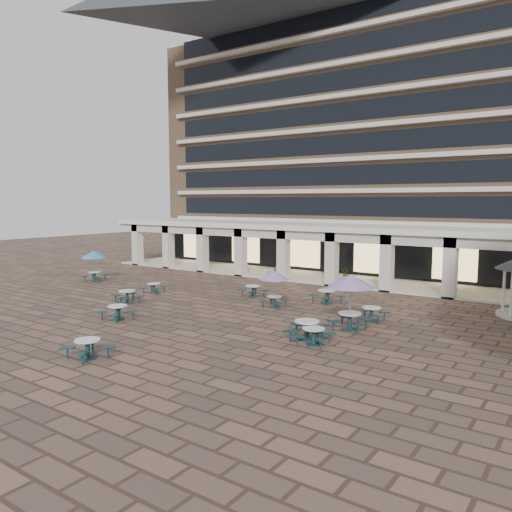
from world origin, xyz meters
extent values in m
plane|color=brown|center=(0.00, 0.00, 0.00)|extent=(120.00, 120.00, 0.00)
cube|color=#917152|center=(0.00, 25.50, 11.00)|extent=(40.00, 15.00, 22.00)
cube|color=beige|center=(0.00, 17.75, 4.50)|extent=(36.80, 0.50, 0.35)
cube|color=black|center=(0.00, 17.98, 5.80)|extent=(35.20, 0.05, 1.60)
cube|color=beige|center=(0.00, 17.75, 7.10)|extent=(36.80, 0.50, 0.35)
cube|color=black|center=(0.00, 17.98, 8.40)|extent=(35.20, 0.05, 1.60)
cube|color=beige|center=(0.00, 17.75, 9.70)|extent=(36.80, 0.50, 0.35)
cube|color=black|center=(0.00, 17.98, 11.00)|extent=(35.20, 0.05, 1.60)
cube|color=beige|center=(0.00, 17.75, 12.30)|extent=(36.80, 0.50, 0.35)
cube|color=black|center=(0.00, 17.98, 13.60)|extent=(35.20, 0.05, 1.60)
cube|color=beige|center=(0.00, 17.75, 14.90)|extent=(36.80, 0.50, 0.35)
cube|color=black|center=(0.00, 17.98, 16.20)|extent=(35.20, 0.05, 1.60)
cube|color=beige|center=(0.00, 17.75, 17.50)|extent=(36.80, 0.50, 0.35)
cube|color=black|center=(0.00, 17.98, 18.80)|extent=(35.20, 0.05, 1.60)
cube|color=beige|center=(0.00, 17.75, 20.10)|extent=(36.80, 0.50, 0.35)
cube|color=black|center=(0.00, 17.98, 21.40)|extent=(35.20, 0.05, 1.60)
cube|color=white|center=(0.00, 15.00, 4.20)|extent=(42.00, 6.60, 0.40)
cube|color=beige|center=(0.00, 12.15, 3.75)|extent=(42.00, 0.30, 0.90)
cube|color=black|center=(0.00, 17.70, 1.80)|extent=(38.00, 0.15, 3.20)
cube|color=beige|center=(0.00, 15.00, 0.06)|extent=(42.00, 6.00, 0.12)
cube|color=beige|center=(-19.00, 12.40, 2.00)|extent=(0.80, 0.80, 4.00)
cube|color=beige|center=(-14.78, 12.40, 2.00)|extent=(0.80, 0.80, 4.00)
cube|color=beige|center=(-10.56, 12.40, 2.00)|extent=(0.80, 0.80, 4.00)
cube|color=beige|center=(-6.33, 12.40, 2.00)|extent=(0.80, 0.80, 4.00)
cube|color=beige|center=(-2.11, 12.40, 2.00)|extent=(0.80, 0.80, 4.00)
cube|color=beige|center=(2.11, 12.40, 2.00)|extent=(0.80, 0.80, 4.00)
cube|color=beige|center=(6.33, 12.40, 2.00)|extent=(0.80, 0.80, 4.00)
cube|color=beige|center=(10.56, 12.40, 2.00)|extent=(0.80, 0.80, 4.00)
cube|color=#FFD88C|center=(-16.00, 17.55, 1.60)|extent=(3.20, 0.08, 2.40)
cube|color=#FFD88C|center=(-9.60, 17.55, 1.60)|extent=(3.20, 0.08, 2.40)
cube|color=#FFD88C|center=(-3.20, 17.55, 1.60)|extent=(3.20, 0.08, 2.40)
cube|color=#FFD88C|center=(3.20, 17.55, 1.60)|extent=(3.20, 0.08, 2.40)
cube|color=#FFD88C|center=(9.60, 17.55, 1.60)|extent=(3.20, 0.08, 2.40)
cylinder|color=#163D44|center=(1.85, -8.81, 0.02)|extent=(0.72, 0.72, 0.04)
cylinder|color=#163D44|center=(1.85, -8.81, 0.34)|extent=(0.18, 0.18, 0.67)
cylinder|color=silver|center=(1.85, -8.81, 0.75)|extent=(1.02, 1.02, 0.05)
cube|color=#163D44|center=(2.47, -8.31, 0.45)|extent=(0.62, 0.58, 0.05)
cylinder|color=#163D44|center=(2.47, -8.31, 0.21)|extent=(0.08, 0.08, 0.43)
cube|color=#163D44|center=(1.34, -8.20, 0.45)|extent=(0.58, 0.62, 0.05)
cylinder|color=#163D44|center=(1.34, -8.20, 0.21)|extent=(0.08, 0.08, 0.43)
cube|color=#163D44|center=(1.24, -9.32, 0.45)|extent=(0.62, 0.58, 0.05)
cylinder|color=#163D44|center=(1.24, -9.32, 0.21)|extent=(0.08, 0.08, 0.43)
cube|color=#163D44|center=(2.36, -9.43, 0.45)|extent=(0.58, 0.62, 0.05)
cylinder|color=#163D44|center=(2.36, -9.43, 0.21)|extent=(0.08, 0.08, 0.43)
cylinder|color=#163D44|center=(8.38, -1.92, 0.02)|extent=(0.69, 0.69, 0.04)
cylinder|color=#163D44|center=(8.38, -1.92, 0.32)|extent=(0.18, 0.18, 0.65)
cylinder|color=silver|center=(8.38, -1.92, 0.72)|extent=(0.98, 0.98, 0.05)
cube|color=#163D44|center=(8.86, -1.33, 0.43)|extent=(0.55, 0.59, 0.05)
cylinder|color=#163D44|center=(8.86, -1.33, 0.21)|extent=(0.08, 0.08, 0.41)
cube|color=#163D44|center=(7.78, -1.44, 0.43)|extent=(0.59, 0.55, 0.05)
cylinder|color=#163D44|center=(7.78, -1.44, 0.21)|extent=(0.08, 0.08, 0.41)
cube|color=#163D44|center=(7.90, -2.52, 0.43)|extent=(0.55, 0.59, 0.05)
cylinder|color=#163D44|center=(7.90, -2.52, 0.21)|extent=(0.08, 0.08, 0.41)
cube|color=#163D44|center=(8.98, -2.41, 0.43)|extent=(0.59, 0.55, 0.05)
cylinder|color=#163D44|center=(8.98, -2.41, 0.21)|extent=(0.08, 0.08, 0.41)
cylinder|color=#163D44|center=(-14.00, 3.52, 0.02)|extent=(0.69, 0.69, 0.04)
cylinder|color=#163D44|center=(-14.00, 3.52, 0.32)|extent=(0.18, 0.18, 0.65)
cylinder|color=silver|center=(-14.00, 3.52, 0.72)|extent=(0.98, 0.98, 0.05)
cube|color=#163D44|center=(-13.66, 4.20, 0.43)|extent=(0.49, 0.60, 0.05)
cylinder|color=#163D44|center=(-13.66, 4.20, 0.21)|extent=(0.08, 0.08, 0.41)
cube|color=#163D44|center=(-14.68, 3.86, 0.43)|extent=(0.60, 0.49, 0.05)
cylinder|color=#163D44|center=(-14.68, 3.86, 0.21)|extent=(0.08, 0.08, 0.41)
cube|color=#163D44|center=(-14.34, 2.84, 0.43)|extent=(0.49, 0.60, 0.05)
cylinder|color=#163D44|center=(-14.34, 2.84, 0.21)|extent=(0.08, 0.08, 0.41)
cube|color=#163D44|center=(-13.32, 3.18, 0.43)|extent=(0.60, 0.49, 0.05)
cylinder|color=#163D44|center=(-13.32, 3.18, 0.21)|extent=(0.08, 0.08, 0.41)
cylinder|color=gray|center=(-14.00, 3.52, 1.18)|extent=(0.05, 0.05, 2.35)
cone|color=teal|center=(-14.00, 3.52, 2.11)|extent=(2.06, 2.06, 0.54)
cylinder|color=#163D44|center=(-2.34, -3.85, 0.02)|extent=(0.72, 0.72, 0.04)
cylinder|color=#163D44|center=(-2.34, -3.85, 0.34)|extent=(0.18, 0.18, 0.68)
cylinder|color=silver|center=(-2.34, -3.85, 0.75)|extent=(1.03, 1.03, 0.05)
cube|color=#163D44|center=(-1.76, -3.30, 0.45)|extent=(0.61, 0.60, 0.05)
cylinder|color=#163D44|center=(-1.76, -3.30, 0.22)|extent=(0.08, 0.08, 0.43)
cube|color=#163D44|center=(-2.89, -3.27, 0.45)|extent=(0.60, 0.61, 0.05)
cylinder|color=#163D44|center=(-2.89, -3.27, 0.22)|extent=(0.08, 0.08, 0.43)
cube|color=#163D44|center=(-2.93, -4.40, 0.45)|extent=(0.61, 0.60, 0.05)
cylinder|color=#163D44|center=(-2.93, -4.40, 0.22)|extent=(0.08, 0.08, 0.43)
cube|color=#163D44|center=(-1.80, -4.44, 0.45)|extent=(0.60, 0.61, 0.05)
cylinder|color=#163D44|center=(-1.80, -4.44, 0.22)|extent=(0.08, 0.08, 0.43)
cylinder|color=#163D44|center=(2.76, 3.57, 0.02)|extent=(0.62, 0.62, 0.04)
cylinder|color=#163D44|center=(2.76, 3.57, 0.29)|extent=(0.16, 0.16, 0.58)
cylinder|color=silver|center=(2.76, 3.57, 0.65)|extent=(0.89, 0.89, 0.04)
cube|color=#163D44|center=(3.21, 4.09, 0.39)|extent=(0.51, 0.53, 0.04)
cylinder|color=#163D44|center=(3.21, 4.09, 0.19)|extent=(0.07, 0.07, 0.37)
cube|color=#163D44|center=(2.24, 4.02, 0.39)|extent=(0.53, 0.51, 0.04)
cylinder|color=#163D44|center=(2.24, 4.02, 0.19)|extent=(0.07, 0.07, 0.37)
cube|color=#163D44|center=(2.30, 3.05, 0.39)|extent=(0.51, 0.53, 0.04)
cylinder|color=#163D44|center=(2.30, 3.05, 0.19)|extent=(0.07, 0.07, 0.37)
cube|color=#163D44|center=(3.28, 3.11, 0.39)|extent=(0.53, 0.51, 0.04)
cylinder|color=#163D44|center=(3.28, 3.11, 0.19)|extent=(0.07, 0.07, 0.37)
cylinder|color=gray|center=(2.76, 3.57, 1.06)|extent=(0.04, 0.04, 2.12)
cone|color=#8D75B8|center=(2.76, 3.57, 1.90)|extent=(1.86, 1.86, 0.49)
cylinder|color=#163D44|center=(7.69, -1.30, 0.02)|extent=(0.79, 0.79, 0.05)
cylinder|color=#163D44|center=(7.69, -1.30, 0.37)|extent=(0.20, 0.20, 0.75)
cylinder|color=silver|center=(7.69, -1.30, 0.83)|extent=(1.13, 1.13, 0.06)
cube|color=#163D44|center=(8.09, -0.51, 0.50)|extent=(0.57, 0.70, 0.06)
cylinder|color=#163D44|center=(8.09, -0.51, 0.24)|extent=(0.09, 0.09, 0.48)
cube|color=#163D44|center=(6.90, -0.89, 0.50)|extent=(0.70, 0.57, 0.06)
cylinder|color=#163D44|center=(6.90, -0.89, 0.24)|extent=(0.09, 0.09, 0.48)
cube|color=#163D44|center=(7.28, -2.08, 0.50)|extent=(0.57, 0.70, 0.06)
cylinder|color=#163D44|center=(7.28, -2.08, 0.24)|extent=(0.09, 0.09, 0.48)
cube|color=#163D44|center=(8.47, -1.70, 0.50)|extent=(0.70, 0.57, 0.06)
cylinder|color=#163D44|center=(8.47, -1.70, 0.24)|extent=(0.09, 0.09, 0.48)
cylinder|color=#163D44|center=(-5.39, -0.60, 0.02)|extent=(0.71, 0.71, 0.04)
cylinder|color=#163D44|center=(-5.39, -0.60, 0.34)|extent=(0.18, 0.18, 0.67)
cylinder|color=silver|center=(-5.39, -0.60, 0.74)|extent=(1.02, 1.02, 0.05)
cube|color=#163D44|center=(-4.65, -0.30, 0.45)|extent=(0.63, 0.48, 0.05)
cylinder|color=#163D44|center=(-4.65, -0.30, 0.21)|extent=(0.08, 0.08, 0.43)
cube|color=#163D44|center=(-5.69, 0.14, 0.45)|extent=(0.48, 0.63, 0.05)
cylinder|color=#163D44|center=(-5.69, 0.14, 0.21)|extent=(0.08, 0.08, 0.43)
cube|color=#163D44|center=(-6.13, -0.90, 0.45)|extent=(0.63, 0.48, 0.05)
cylinder|color=#163D44|center=(-6.13, -0.90, 0.21)|extent=(0.08, 0.08, 0.43)
cube|color=#163D44|center=(-5.09, -1.33, 0.45)|extent=(0.48, 0.63, 0.05)
cylinder|color=#163D44|center=(-5.09, -1.33, 0.21)|extent=(0.08, 0.08, 0.43)
cylinder|color=#163D44|center=(-0.22, 5.57, 0.02)|extent=(0.67, 0.67, 0.04)
cylinder|color=#163D44|center=(-0.22, 5.57, 0.31)|extent=(0.17, 0.17, 0.63)
cylinder|color=silver|center=(-0.22, 5.57, 0.69)|extent=(0.95, 0.95, 0.05)
cube|color=#163D44|center=(0.47, 5.85, 0.42)|extent=(0.58, 0.44, 0.05)
cylinder|color=#163D44|center=(0.47, 5.85, 0.20)|extent=(0.08, 0.08, 0.40)
cube|color=#163D44|center=(-0.50, 6.26, 0.42)|extent=(0.44, 0.58, 0.05)
cylinder|color=#163D44|center=(-0.50, 6.26, 0.20)|extent=(0.08, 0.08, 0.40)
cube|color=#163D44|center=(-0.91, 5.29, 0.42)|extent=(0.58, 0.44, 0.05)
cylinder|color=#163D44|center=(-0.91, 5.29, 0.20)|extent=(0.08, 0.08, 0.40)
cube|color=#163D44|center=(0.06, 4.89, 0.42)|extent=(0.44, 0.58, 0.05)
cylinder|color=#163D44|center=(0.06, 4.89, 0.20)|extent=(0.08, 0.08, 0.40)
cylinder|color=#163D44|center=(4.80, 6.37, 0.02)|extent=(0.77, 0.77, 0.04)
cylinder|color=#163D44|center=(4.80, 6.37, 0.36)|extent=(0.20, 0.20, 0.72)
cylinder|color=silver|center=(4.80, 6.37, 0.80)|extent=(1.10, 1.10, 0.05)
cube|color=#163D44|center=(5.60, 6.68, 0.48)|extent=(0.67, 0.50, 0.05)
cylinder|color=#163D44|center=(5.60, 6.68, 0.23)|extent=(0.09, 0.09, 0.46)
cube|color=#163D44|center=(4.50, 7.17, 0.48)|extent=(0.50, 0.67, 0.05)
cylinder|color=#163D44|center=(4.50, 7.17, 0.23)|extent=(0.09, 0.09, 0.46)
cube|color=#163D44|center=(4.00, 6.07, 0.48)|extent=(0.67, 0.50, 0.05)
cylinder|color=#163D44|center=(4.00, 6.07, 0.23)|extent=(0.09, 0.09, 0.46)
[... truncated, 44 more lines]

